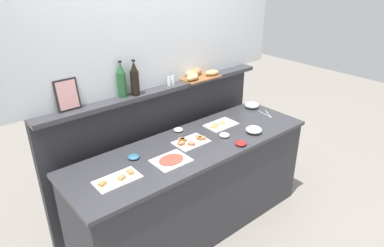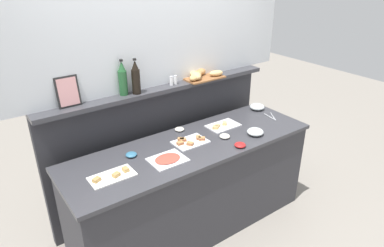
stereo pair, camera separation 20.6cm
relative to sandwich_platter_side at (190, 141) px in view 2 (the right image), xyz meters
name	(u,v)px [view 2 (the right image)]	position (x,y,z in m)	size (l,w,h in m)	color
ground_plane	(161,195)	(0.00, 0.56, -0.94)	(12.00, 12.00, 0.00)	gray
buffet_counter	(193,187)	(0.00, -0.04, -0.47)	(2.33, 0.73, 0.92)	#2D2D33
back_ledge_unit	(162,143)	(0.00, 0.50, -0.24)	(2.38, 0.22, 1.33)	#2D2D33
upper_wall_panel	(155,15)	(0.00, 0.53, 1.03)	(2.98, 0.08, 1.27)	silver
sandwich_platter_side	(190,141)	(0.00, 0.00, 0.00)	(0.30, 0.21, 0.04)	silver
sandwich_platter_front	(112,176)	(-0.79, -0.10, 0.00)	(0.34, 0.18, 0.04)	white
sandwich_platter_rear	(222,126)	(0.45, 0.08, 0.00)	(0.32, 0.20, 0.04)	silver
cold_cuts_platter	(168,159)	(-0.32, -0.14, 0.00)	(0.29, 0.24, 0.02)	silver
glass_bowl_large	(257,107)	(1.03, 0.19, 0.02)	(0.16, 0.16, 0.06)	silver
glass_bowl_medium	(255,132)	(0.58, -0.23, 0.02)	(0.15, 0.15, 0.06)	silver
condiment_bowl_cream	(240,145)	(0.31, -0.32, 0.01)	(0.10, 0.10, 0.04)	red
condiment_bowl_dark	(225,136)	(0.31, -0.11, 0.01)	(0.10, 0.10, 0.03)	silver
condiment_bowl_teal	(131,155)	(-0.53, 0.09, 0.01)	(0.09, 0.09, 0.03)	teal
condiment_bowl_red	(179,129)	(0.06, 0.25, 0.00)	(0.09, 0.09, 0.03)	silver
serving_tongs	(272,117)	(1.01, -0.05, -0.01)	(0.11, 0.19, 0.01)	#B7BABF
wine_bottle_dark	(136,78)	(-0.28, 0.42, 0.53)	(0.08, 0.08, 0.32)	black
wine_bottle_green	(123,79)	(-0.39, 0.46, 0.53)	(0.08, 0.08, 0.32)	#23562D
salt_shaker	(171,81)	(0.09, 0.43, 0.43)	(0.03, 0.03, 0.09)	white
pepper_shaker	(175,80)	(0.14, 0.43, 0.43)	(0.03, 0.03, 0.09)	white
bread_basket	(200,75)	(0.43, 0.42, 0.43)	(0.43, 0.26, 0.08)	brown
framed_picture	(68,92)	(-0.86, 0.46, 0.52)	(0.18, 0.05, 0.25)	black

